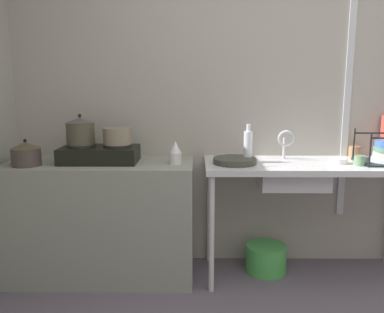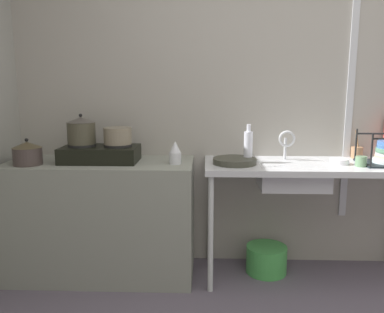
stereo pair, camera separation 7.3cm
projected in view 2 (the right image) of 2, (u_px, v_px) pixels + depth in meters
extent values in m
cube|color=#9D988E|center=(288.00, 100.00, 2.93)|extent=(4.83, 0.10, 2.48)
cube|color=silver|center=(351.00, 83.00, 2.84)|extent=(0.05, 0.01, 1.98)
cube|color=gray|center=(102.00, 219.00, 2.81)|extent=(1.29, 0.54, 0.83)
cube|color=silver|center=(312.00, 166.00, 2.69)|extent=(1.46, 0.54, 0.04)
cylinder|color=silver|center=(211.00, 235.00, 2.56)|extent=(0.04, 0.04, 0.79)
cylinder|color=silver|center=(210.00, 212.00, 3.01)|extent=(0.04, 0.04, 0.79)
cube|color=black|center=(100.00, 154.00, 2.73)|extent=(0.52, 0.30, 0.11)
cylinder|color=black|center=(82.00, 145.00, 2.72)|extent=(0.19, 0.19, 0.02)
cylinder|color=black|center=(118.00, 145.00, 2.71)|extent=(0.19, 0.19, 0.02)
cylinder|color=#454232|center=(81.00, 133.00, 2.71)|extent=(0.19, 0.19, 0.15)
cone|color=#47423D|center=(81.00, 120.00, 2.69)|extent=(0.19, 0.19, 0.04)
sphere|color=black|center=(81.00, 115.00, 2.69)|extent=(0.02, 0.02, 0.02)
cylinder|color=#7C715D|center=(118.00, 136.00, 2.70)|extent=(0.19, 0.19, 0.11)
cylinder|color=#433835|center=(28.00, 156.00, 2.63)|extent=(0.19, 0.19, 0.12)
cone|color=#473D29|center=(27.00, 145.00, 2.61)|extent=(0.19, 0.19, 0.04)
sphere|color=black|center=(26.00, 140.00, 2.61)|extent=(0.02, 0.02, 0.02)
cylinder|color=silver|center=(175.00, 158.00, 2.66)|extent=(0.08, 0.08, 0.08)
cone|color=silver|center=(175.00, 147.00, 2.65)|extent=(0.08, 0.08, 0.08)
cube|color=silver|center=(293.00, 176.00, 2.67)|extent=(0.45, 0.30, 0.16)
cylinder|color=silver|center=(285.00, 149.00, 2.82)|extent=(0.02, 0.02, 0.15)
torus|color=silver|center=(287.00, 139.00, 2.76)|extent=(0.12, 0.02, 0.12)
cylinder|color=#38392E|center=(235.00, 161.00, 2.66)|extent=(0.29, 0.29, 0.04)
cylinder|color=black|center=(372.00, 151.00, 2.50)|extent=(0.01, 0.01, 0.22)
cylinder|color=black|center=(356.00, 145.00, 2.77)|extent=(0.01, 0.01, 0.22)
cylinder|color=black|center=(383.00, 134.00, 2.75)|extent=(0.36, 0.01, 0.01)
cylinder|color=#678F66|center=(361.00, 161.00, 2.58)|extent=(0.07, 0.07, 0.07)
cylinder|color=white|center=(339.00, 161.00, 2.66)|extent=(0.12, 0.12, 0.04)
cylinder|color=white|center=(248.00, 147.00, 2.69)|extent=(0.06, 0.06, 0.21)
cylinder|color=white|center=(249.00, 128.00, 2.67)|extent=(0.03, 0.03, 0.05)
cylinder|color=#A37652|center=(357.00, 153.00, 2.87)|extent=(0.08, 0.08, 0.08)
cylinder|color=olive|center=(358.00, 143.00, 2.86)|extent=(0.04, 0.04, 0.18)
cylinder|color=green|center=(266.00, 259.00, 2.88)|extent=(0.29, 0.29, 0.20)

